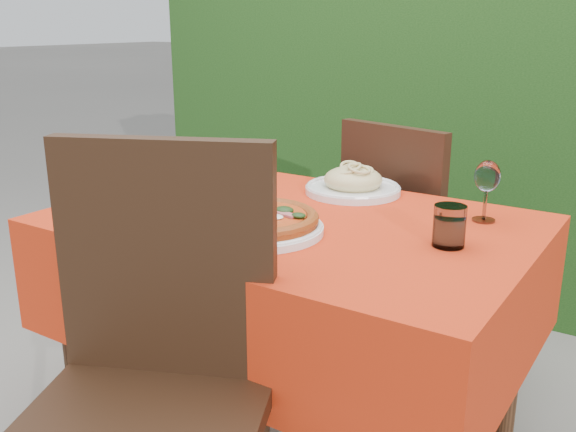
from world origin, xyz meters
The scene contains 9 objects.
hedge centered at (0.00, 1.55, 0.92)m, with size 3.20×0.55×1.78m.
dining_table centered at (0.00, 0.00, 0.60)m, with size 1.26×0.86×0.75m.
chair_near centered at (0.04, -0.59, 0.59)m, with size 0.62×0.62×1.04m.
chair_far centered at (0.07, 0.64, 0.53)m, with size 0.51×0.51×0.93m.
pizza_plate centered at (0.00, -0.16, 0.78)m, with size 0.40×0.40×0.06m.
pasta_plate centered at (0.02, 0.32, 0.78)m, with size 0.29×0.29×0.08m.
water_glass centered at (0.43, 0.01, 0.79)m, with size 0.08×0.08×0.10m.
wine_glass centered at (0.44, 0.25, 0.86)m, with size 0.07×0.07×0.16m.
fork centered at (-0.27, -0.05, 0.75)m, with size 0.03×0.20×0.01m, color silver.
Camera 1 is at (0.89, -1.39, 1.26)m, focal length 40.00 mm.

